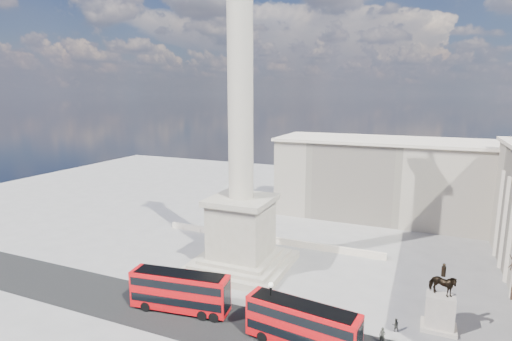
{
  "coord_description": "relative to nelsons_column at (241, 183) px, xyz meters",
  "views": [
    {
      "loc": [
        24.27,
        -46.27,
        25.64
      ],
      "look_at": [
        3.93,
        1.34,
        15.76
      ],
      "focal_mm": 28.0,
      "sensor_mm": 36.0,
      "label": 1
    }
  ],
  "objects": [
    {
      "name": "balustrade_wall",
      "position": [
        0.0,
        11.0,
        -12.37
      ],
      "size": [
        40.0,
        0.6,
        1.1
      ],
      "primitive_type": "cube",
      "color": "beige",
      "rests_on": "ground"
    },
    {
      "name": "pedestrian_walking",
      "position": [
        21.63,
        -11.5,
        -12.02
      ],
      "size": [
        0.73,
        0.55,
        1.8
      ],
      "primitive_type": "imported",
      "rotation": [
        0.0,
        0.0,
        -0.2
      ],
      "color": "#272822",
      "rests_on": "ground"
    },
    {
      "name": "red_bus_b",
      "position": [
        14.13,
        -15.44,
        -10.39
      ],
      "size": [
        12.11,
        4.14,
        4.81
      ],
      "rotation": [
        0.0,
        0.0,
        -0.12
      ],
      "color": "red",
      "rests_on": "ground"
    },
    {
      "name": "red_bus_c",
      "position": [
        12.81,
        -13.97,
        -10.87
      ],
      "size": [
        9.84,
        3.39,
        3.91
      ],
      "rotation": [
        0.0,
        0.0,
        -0.12
      ],
      "color": "red",
      "rests_on": "ground"
    },
    {
      "name": "asphalt_road",
      "position": [
        5.0,
        -15.0,
        -12.91
      ],
      "size": [
        120.0,
        9.0,
        0.01
      ],
      "primitive_type": "cube",
      "color": "black",
      "rests_on": "ground"
    },
    {
      "name": "ground",
      "position": [
        0.0,
        -5.0,
        -12.92
      ],
      "size": [
        180.0,
        180.0,
        0.0
      ],
      "primitive_type": "plane",
      "color": "gray",
      "rests_on": "ground"
    },
    {
      "name": "pedestrian_crossing",
      "position": [
        12.91,
        -9.28,
        -12.03
      ],
      "size": [
        1.02,
        1.06,
        1.78
      ],
      "primitive_type": "imported",
      "rotation": [
        0.0,
        0.0,
        2.3
      ],
      "color": "#272822",
      "rests_on": "ground"
    },
    {
      "name": "pedestrian_standing",
      "position": [
        22.73,
        -8.62,
        -12.17
      ],
      "size": [
        0.87,
        0.77,
        1.5
      ],
      "primitive_type": "imported",
      "rotation": [
        0.0,
        0.0,
        3.47
      ],
      "color": "#272822",
      "rests_on": "ground"
    },
    {
      "name": "building_northeast",
      "position": [
        20.0,
        35.0,
        -4.59
      ],
      "size": [
        51.0,
        17.0,
        16.6
      ],
      "color": "beige",
      "rests_on": "ground"
    },
    {
      "name": "nelsons_column",
      "position": [
        0.0,
        0.0,
        0.0
      ],
      "size": [
        14.0,
        14.0,
        49.85
      ],
      "color": "#A89F8C",
      "rests_on": "ground"
    },
    {
      "name": "victorian_lamp",
      "position": [
        10.44,
        -14.93,
        -9.24
      ],
      "size": [
        0.54,
        0.54,
        6.25
      ],
      "rotation": [
        0.0,
        0.0,
        0.22
      ],
      "color": "black",
      "rests_on": "ground"
    },
    {
      "name": "red_bus_a",
      "position": [
        -1.34,
        -14.29,
        -10.37
      ],
      "size": [
        12.25,
        4.29,
        4.86
      ],
      "rotation": [
        0.0,
        0.0,
        0.13
      ],
      "color": "red",
      "rests_on": "ground"
    },
    {
      "name": "equestrian_statue",
      "position": [
        27.11,
        -6.35,
        -10.23
      ],
      "size": [
        3.7,
        2.78,
        7.79
      ],
      "color": "beige",
      "rests_on": "ground"
    }
  ]
}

